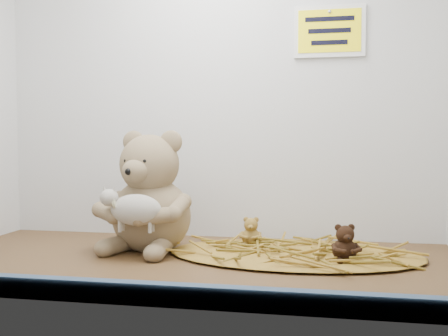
% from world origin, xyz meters
% --- Properties ---
extents(alcove_shell, '(1.20, 0.60, 0.90)m').
position_xyz_m(alcove_shell, '(0.00, 0.09, 0.45)').
color(alcove_shell, '#422C17').
rests_on(alcove_shell, ground).
extents(front_rail, '(1.19, 0.02, 0.04)m').
position_xyz_m(front_rail, '(0.00, -0.29, 0.02)').
color(front_rail, '#37506A').
rests_on(front_rail, shelf_floor).
extents(straw_bed, '(0.58, 0.34, 0.01)m').
position_xyz_m(straw_bed, '(0.22, 0.10, 0.01)').
color(straw_bed, olive).
rests_on(straw_bed, shelf_floor).
extents(main_teddy, '(0.28, 0.29, 0.29)m').
position_xyz_m(main_teddy, '(-0.12, 0.10, 0.15)').
color(main_teddy, '#94795B').
rests_on(main_teddy, shelf_floor).
extents(toy_lamb, '(0.15, 0.09, 0.10)m').
position_xyz_m(toy_lamb, '(-0.12, -0.00, 0.11)').
color(toy_lamb, '#B8B1A5').
rests_on(toy_lamb, main_teddy).
extents(mini_teddy_tan, '(0.06, 0.06, 0.07)m').
position_xyz_m(mini_teddy_tan, '(0.11, 0.16, 0.05)').
color(mini_teddy_tan, olive).
rests_on(mini_teddy_tan, straw_bed).
extents(mini_teddy_brown, '(0.08, 0.08, 0.08)m').
position_xyz_m(mini_teddy_brown, '(0.33, 0.04, 0.05)').
color(mini_teddy_brown, black).
rests_on(mini_teddy_brown, straw_bed).
extents(wall_sign, '(0.16, 0.01, 0.11)m').
position_xyz_m(wall_sign, '(0.30, 0.29, 0.55)').
color(wall_sign, '#FFEC0D').
rests_on(wall_sign, back_wall).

